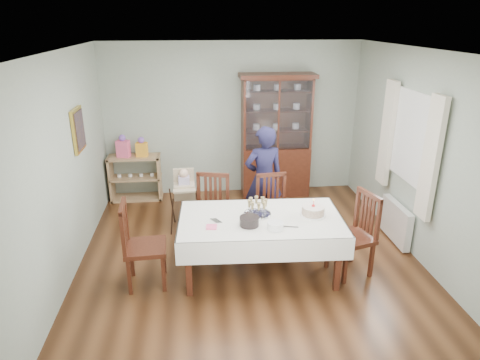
{
  "coord_description": "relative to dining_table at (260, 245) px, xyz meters",
  "views": [
    {
      "loc": [
        -0.66,
        -4.97,
        3.05
      ],
      "look_at": [
        -0.11,
        0.2,
        1.07
      ],
      "focal_mm": 32.0,
      "sensor_mm": 36.0,
      "label": 1
    }
  ],
  "objects": [
    {
      "name": "floor",
      "position": [
        -0.09,
        0.3,
        -0.38
      ],
      "size": [
        5.0,
        5.0,
        0.0
      ],
      "primitive_type": "plane",
      "color": "#593319",
      "rests_on": "ground"
    },
    {
      "name": "room_shell",
      "position": [
        -0.09,
        0.83,
        1.32
      ],
      "size": [
        5.0,
        5.0,
        5.0
      ],
      "color": "#9EAA99",
      "rests_on": "floor"
    },
    {
      "name": "dining_table",
      "position": [
        0.0,
        0.0,
        0.0
      ],
      "size": [
        2.05,
        1.24,
        0.76
      ],
      "rotation": [
        0.0,
        0.0,
        -0.05
      ],
      "color": "#491F12",
      "rests_on": "floor"
    },
    {
      "name": "china_cabinet",
      "position": [
        0.66,
        2.56,
        0.74
      ],
      "size": [
        1.3,
        0.48,
        2.18
      ],
      "color": "#491F12",
      "rests_on": "floor"
    },
    {
      "name": "sideboard",
      "position": [
        -1.84,
        2.58,
        0.02
      ],
      "size": [
        0.9,
        0.38,
        0.8
      ],
      "color": "tan",
      "rests_on": "floor"
    },
    {
      "name": "picture_frame",
      "position": [
        -2.31,
        1.1,
        1.27
      ],
      "size": [
        0.04,
        0.48,
        0.58
      ],
      "primitive_type": "cube",
      "color": "gold",
      "rests_on": "room_shell"
    },
    {
      "name": "window",
      "position": [
        2.13,
        0.6,
        1.17
      ],
      "size": [
        0.04,
        1.02,
        1.22
      ],
      "primitive_type": "cube",
      "color": "white",
      "rests_on": "room_shell"
    },
    {
      "name": "curtain_left",
      "position": [
        2.07,
        -0.02,
        1.07
      ],
      "size": [
        0.07,
        0.3,
        1.55
      ],
      "primitive_type": "cube",
      "color": "silver",
      "rests_on": "room_shell"
    },
    {
      "name": "curtain_right",
      "position": [
        2.07,
        1.22,
        1.07
      ],
      "size": [
        0.07,
        0.3,
        1.55
      ],
      "primitive_type": "cube",
      "color": "silver",
      "rests_on": "room_shell"
    },
    {
      "name": "radiator",
      "position": [
        2.07,
        0.6,
        -0.08
      ],
      "size": [
        0.1,
        0.8,
        0.55
      ],
      "primitive_type": "cube",
      "color": "white",
      "rests_on": "floor"
    },
    {
      "name": "chair_far_left",
      "position": [
        -0.59,
        0.65,
        -0.07
      ],
      "size": [
        0.58,
        0.58,
        1.06
      ],
      "rotation": [
        0.0,
        0.0,
        -0.25
      ],
      "color": "#491F12",
      "rests_on": "floor"
    },
    {
      "name": "chair_far_right",
      "position": [
        0.3,
        0.7,
        -0.08
      ],
      "size": [
        0.5,
        0.5,
        1.01
      ],
      "rotation": [
        0.0,
        0.0,
        0.1
      ],
      "color": "#491F12",
      "rests_on": "floor"
    },
    {
      "name": "chair_end_left",
      "position": [
        -1.42,
        -0.11,
        -0.07
      ],
      "size": [
        0.51,
        0.51,
        1.07
      ],
      "rotation": [
        0.0,
        0.0,
        1.63
      ],
      "color": "#491F12",
      "rests_on": "floor"
    },
    {
      "name": "chair_end_right",
      "position": [
        1.14,
        -0.12,
        -0.07
      ],
      "size": [
        0.59,
        0.59,
        1.06
      ],
      "rotation": [
        0.0,
        0.0,
        -1.29
      ],
      "color": "#491F12",
      "rests_on": "floor"
    },
    {
      "name": "woman",
      "position": [
        0.23,
        1.22,
        0.42
      ],
      "size": [
        0.64,
        0.48,
        1.61
      ],
      "primitive_type": "imported",
      "rotation": [
        0.0,
        0.0,
        3.31
      ],
      "color": "#171631",
      "rests_on": "floor"
    },
    {
      "name": "high_chair",
      "position": [
        -0.95,
        1.37,
        -0.01
      ],
      "size": [
        0.44,
        0.44,
        0.95
      ],
      "rotation": [
        0.0,
        0.0,
        0.04
      ],
      "color": "black",
      "rests_on": "floor"
    },
    {
      "name": "champagne_tray",
      "position": [
        -0.03,
        0.09,
        0.44
      ],
      "size": [
        0.34,
        0.34,
        0.21
      ],
      "color": "silver",
      "rests_on": "dining_table"
    },
    {
      "name": "birthday_cake",
      "position": [
        0.65,
        0.0,
        0.43
      ],
      "size": [
        0.32,
        0.32,
        0.22
      ],
      "color": "white",
      "rests_on": "dining_table"
    },
    {
      "name": "plate_stack_dark",
      "position": [
        -0.17,
        -0.19,
        0.43
      ],
      "size": [
        0.3,
        0.3,
        0.11
      ],
      "primitive_type": "cylinder",
      "rotation": [
        0.0,
        0.0,
        -0.41
      ],
      "color": "black",
      "rests_on": "dining_table"
    },
    {
      "name": "plate_stack_white",
      "position": [
        0.13,
        -0.3,
        0.42
      ],
      "size": [
        0.25,
        0.25,
        0.08
      ],
      "primitive_type": "cylinder",
      "rotation": [
        0.0,
        0.0,
        -0.43
      ],
      "color": "white",
      "rests_on": "dining_table"
    },
    {
      "name": "napkin_stack",
      "position": [
        -0.61,
        -0.2,
        0.38
      ],
      "size": [
        0.14,
        0.14,
        0.02
      ],
      "primitive_type": "cube",
      "rotation": [
        0.0,
        0.0,
        -0.1
      ],
      "color": "#FF5D8C",
      "rests_on": "dining_table"
    },
    {
      "name": "cutlery",
      "position": [
        -0.58,
        -0.03,
        0.38
      ],
      "size": [
        0.16,
        0.18,
        0.01
      ],
      "primitive_type": null,
      "rotation": [
        0.0,
        0.0,
        0.53
      ],
      "color": "silver",
      "rests_on": "dining_table"
    },
    {
      "name": "cake_knife",
      "position": [
        0.26,
        -0.27,
        0.38
      ],
      "size": [
        0.28,
        0.1,
        0.01
      ],
      "primitive_type": "cube",
      "rotation": [
        0.0,
        0.0,
        -0.25
      ],
      "color": "silver",
      "rests_on": "dining_table"
    },
    {
      "name": "gift_bag_pink",
      "position": [
        -2.0,
        2.56,
        0.59
      ],
      "size": [
        0.24,
        0.19,
        0.39
      ],
      "color": "#FF5D8C",
      "rests_on": "sideboard"
    },
    {
      "name": "gift_bag_orange",
      "position": [
        -1.69,
        2.56,
        0.57
      ],
      "size": [
        0.2,
        0.16,
        0.34
      ],
      "color": "#FFAB28",
      "rests_on": "sideboard"
    }
  ]
}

